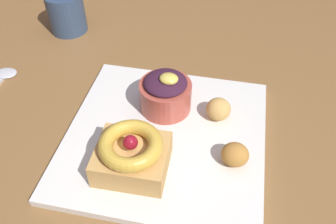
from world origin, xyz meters
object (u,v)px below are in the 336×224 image
Objects in this scene: coffee_mug at (66,13)px; cake_slice at (132,154)px; front_plate at (165,137)px; berry_ramekin at (166,93)px; fritter_middle at (235,155)px; fritter_front at (218,109)px.

cake_slice is at bearing -54.71° from coffee_mug.
cake_slice is 0.41m from coffee_mug.
front_plate is at bearing -44.72° from coffee_mug.
berry_ramekin reaches higher than cake_slice.
coffee_mug is (-0.25, 0.21, -0.00)m from berry_ramekin.
fritter_middle is at bearing -37.59° from berry_ramekin.
cake_slice is 1.21× the size of coffee_mug.
berry_ramekin is 1.02× the size of coffee_mug.
fritter_front is at bearing 35.72° from front_plate.
cake_slice is 0.14m from fritter_middle.
coffee_mug is at bearing 148.08° from fritter_front.
cake_slice is at bearing -164.24° from fritter_middle.
cake_slice is 1.19× the size of berry_ramekin.
fritter_middle is 0.48× the size of coffee_mug.
berry_ramekin reaches higher than fritter_middle.
berry_ramekin is 2.14× the size of fritter_middle.
front_plate is 0.09m from fritter_front.
berry_ramekin is 0.15m from fritter_middle.
cake_slice reaches higher than fritter_front.
coffee_mug is (-0.37, 0.29, 0.01)m from fritter_middle.
fritter_front is 0.40m from coffee_mug.
coffee_mug is at bearing 141.09° from berry_ramekin.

